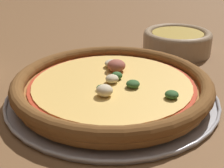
{
  "coord_description": "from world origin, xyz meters",
  "views": [
    {
      "loc": [
        -0.39,
        -0.21,
        0.23
      ],
      "look_at": [
        0.0,
        0.0,
        0.03
      ],
      "focal_mm": 50.0,
      "sensor_mm": 36.0,
      "label": 1
    }
  ],
  "objects": [
    {
      "name": "ground_plane",
      "position": [
        0.0,
        0.0,
        0.0
      ],
      "size": [
        3.0,
        3.0,
        0.0
      ],
      "primitive_type": "plane",
      "color": "brown"
    },
    {
      "name": "pizza",
      "position": [
        0.0,
        -0.0,
        0.02
      ],
      "size": [
        0.32,
        0.32,
        0.04
      ],
      "color": "#A86B33",
      "rests_on": "pizza_tray"
    },
    {
      "name": "bowl_near",
      "position": [
        0.27,
        -0.02,
        0.03
      ],
      "size": [
        0.15,
        0.15,
        0.05
      ],
      "color": "#9E8466",
      "rests_on": "ground_plane"
    },
    {
      "name": "pizza_tray",
      "position": [
        0.0,
        0.0,
        0.0
      ],
      "size": [
        0.34,
        0.34,
        0.01
      ],
      "color": "#9E9EA3",
      "rests_on": "ground_plane"
    }
  ]
}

